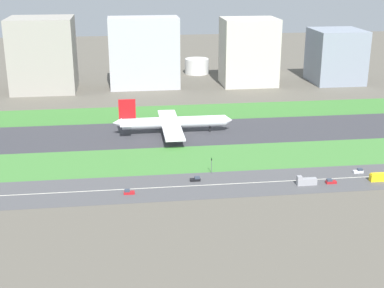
# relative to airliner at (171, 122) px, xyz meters

# --- Properties ---
(ground_plane) EXTENTS (800.00, 800.00, 0.00)m
(ground_plane) POSITION_rel_airliner_xyz_m (9.94, -0.00, -6.23)
(ground_plane) COLOR #5B564C
(runway) EXTENTS (280.00, 46.00, 0.10)m
(runway) POSITION_rel_airliner_xyz_m (9.94, -0.00, -6.18)
(runway) COLOR #38383D
(runway) RESTS_ON ground_plane
(grass_median_north) EXTENTS (280.00, 36.00, 0.10)m
(grass_median_north) POSITION_rel_airliner_xyz_m (9.94, 41.00, -6.18)
(grass_median_north) COLOR #3D7A33
(grass_median_north) RESTS_ON ground_plane
(grass_median_south) EXTENTS (280.00, 36.00, 0.10)m
(grass_median_south) POSITION_rel_airliner_xyz_m (9.94, -41.00, -6.18)
(grass_median_south) COLOR #427F38
(grass_median_south) RESTS_ON ground_plane
(highway) EXTENTS (280.00, 28.00, 0.10)m
(highway) POSITION_rel_airliner_xyz_m (9.94, -73.00, -6.18)
(highway) COLOR #4C4C4F
(highway) RESTS_ON ground_plane
(highway_centerline) EXTENTS (266.00, 0.50, 0.01)m
(highway_centerline) POSITION_rel_airliner_xyz_m (9.94, -73.00, -6.13)
(highway_centerline) COLOR silver
(highway_centerline) RESTS_ON highway
(airliner) EXTENTS (65.00, 56.00, 19.70)m
(airliner) POSITION_rel_airliner_xyz_m (0.00, 0.00, 0.00)
(airliner) COLOR white
(airliner) RESTS_ON runway
(truck_0) EXTENTS (8.40, 2.50, 4.00)m
(truck_0) POSITION_rel_airliner_xyz_m (49.48, -78.00, -4.56)
(truck_0) COLOR #99999E
(truck_0) RESTS_ON highway
(car_0) EXTENTS (4.40, 1.80, 2.00)m
(car_0) POSITION_rel_airliner_xyz_m (4.12, -68.00, -5.31)
(car_0) COLOR black
(car_0) RESTS_ON highway
(car_1) EXTENTS (4.40, 1.80, 2.00)m
(car_1) POSITION_rel_airliner_xyz_m (60.30, -78.00, -5.31)
(car_1) COLOR #B2191E
(car_1) RESTS_ON highway
(car_2) EXTENTS (4.40, 1.80, 2.00)m
(car_2) POSITION_rel_airliner_xyz_m (-24.53, -78.00, -5.31)
(car_2) COLOR #B2191E
(car_2) RESTS_ON highway
(bus_0) EXTENTS (11.60, 2.50, 3.50)m
(bus_0) POSITION_rel_airliner_xyz_m (83.53, -78.00, -4.41)
(bus_0) COLOR yellow
(bus_0) RESTS_ON highway
(car_3) EXTENTS (4.40, 1.80, 2.00)m
(car_3) POSITION_rel_airliner_xyz_m (77.02, -68.00, -5.31)
(car_3) COLOR silver
(car_3) RESTS_ON highway
(traffic_light) EXTENTS (0.36, 0.50, 7.20)m
(traffic_light) POSITION_rel_airliner_xyz_m (12.26, -60.01, -1.94)
(traffic_light) COLOR #4C4C51
(traffic_light) RESTS_ON highway
(terminal_building) EXTENTS (44.25, 39.45, 51.46)m
(terminal_building) POSITION_rel_airliner_xyz_m (-80.06, 114.00, 19.50)
(terminal_building) COLOR #9E998E
(terminal_building) RESTS_ON ground_plane
(hangar_building) EXTENTS (50.10, 24.05, 50.76)m
(hangar_building) POSITION_rel_airliner_xyz_m (-8.74, 114.00, 19.15)
(hangar_building) COLOR #B2B2B7
(hangar_building) RESTS_ON ground_plane
(office_tower) EXTENTS (40.03, 31.21, 48.98)m
(office_tower) POSITION_rel_airliner_xyz_m (68.68, 114.00, 18.26)
(office_tower) COLOR beige
(office_tower) RESTS_ON ground_plane
(cargo_warehouse) EXTENTS (36.61, 38.29, 39.76)m
(cargo_warehouse) POSITION_rel_airliner_xyz_m (136.46, 114.00, 13.65)
(cargo_warehouse) COLOR gray
(cargo_warehouse) RESTS_ON ground_plane
(fuel_tank_west) EXTENTS (19.38, 19.38, 12.27)m
(fuel_tank_west) POSITION_rel_airliner_xyz_m (36.06, 159.00, -0.10)
(fuel_tank_west) COLOR silver
(fuel_tank_west) RESTS_ON ground_plane
(fuel_tank_centre) EXTENTS (21.41, 21.41, 13.79)m
(fuel_tank_centre) POSITION_rel_airliner_xyz_m (68.18, 159.00, 0.66)
(fuel_tank_centre) COLOR silver
(fuel_tank_centre) RESTS_ON ground_plane
(fuel_tank_east) EXTENTS (19.55, 19.55, 17.64)m
(fuel_tank_east) POSITION_rel_airliner_xyz_m (96.78, 159.00, 2.59)
(fuel_tank_east) COLOR silver
(fuel_tank_east) RESTS_ON ground_plane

